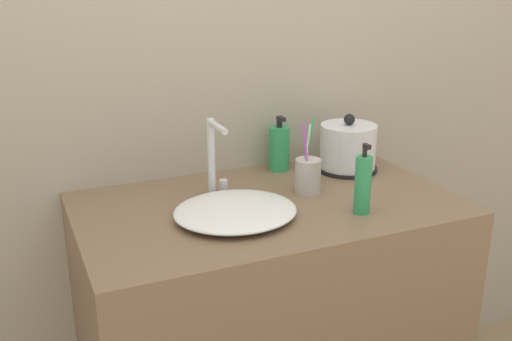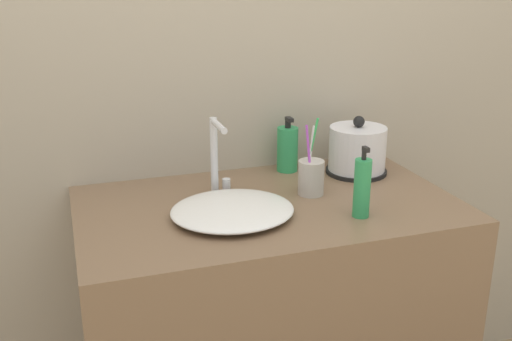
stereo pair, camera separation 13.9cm
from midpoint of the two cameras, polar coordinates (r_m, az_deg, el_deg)
name	(u,v)px [view 1 (the left image)]	position (r m, az deg, el deg)	size (l,w,h in m)	color
wall_back	(224,51)	(1.88, -5.20, 11.26)	(6.00, 0.04, 2.60)	#ADA38E
sink_basin	(235,211)	(1.58, -4.50, -3.89)	(0.33, 0.30, 0.04)	white
faucet	(214,155)	(1.70, -6.34, 1.46)	(0.06, 0.13, 0.23)	silver
electric_kettle	(348,149)	(1.93, 6.72, 2.00)	(0.19, 0.19, 0.19)	black
toothbrush_cup	(308,175)	(1.74, 2.69, -0.46)	(0.08, 0.08, 0.22)	#B7B2A8
lotion_bottle	(279,148)	(1.92, 0.15, 2.13)	(0.07, 0.07, 0.18)	#2D9956
shampoo_bottle	(363,184)	(1.60, 7.71, -1.34)	(0.04, 0.04, 0.19)	#2D9956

